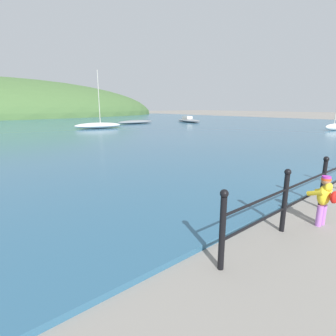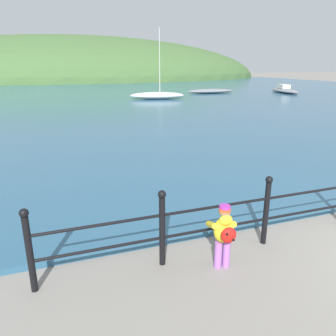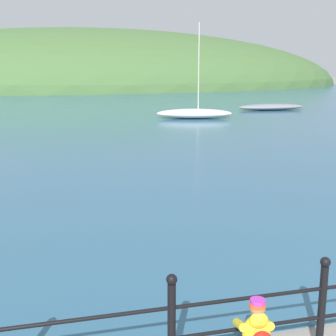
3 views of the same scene
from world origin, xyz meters
The scene contains 6 objects.
water centered at (0.00, 32.00, 0.05)m, with size 80.00×60.00×0.10m, color #2D5B7A.
child_in_coat centered at (-3.34, 1.11, 0.61)m, with size 0.42×0.55×1.00m.
boat_white_sailboat centered at (3.11, 24.15, 0.40)m, with size 4.81×2.62×5.58m.
boat_blue_hull centered at (9.94, 27.72, 0.32)m, with size 4.92×1.70×0.43m.
boat_green_fishing centered at (17.39, 25.72, 0.36)m, with size 2.71×5.31×0.80m.
boat_mid_harbor centered at (18.62, 7.95, 0.42)m, with size 2.08×1.37×2.26m.
Camera 1 is at (-8.73, -0.56, 2.30)m, focal length 28.00 mm.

